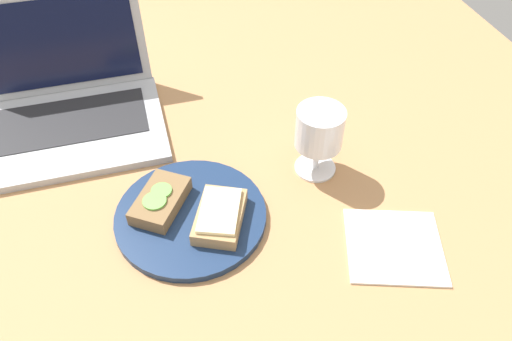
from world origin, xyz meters
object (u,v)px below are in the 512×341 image
object	(u,v)px
wine_glass	(319,132)
plate	(191,216)
sandwich_with_cucumber	(160,200)
sandwich_with_cheese	(220,215)
laptop	(69,101)
napkin	(394,246)

from	to	relation	value
wine_glass	plate	bearing A→B (deg)	-166.98
sandwich_with_cucumber	sandwich_with_cheese	bearing A→B (deg)	-33.64
wine_glass	laptop	world-z (taller)	laptop
plate	sandwich_with_cheese	distance (cm)	5.24
sandwich_with_cheese	laptop	distance (cm)	38.61
plate	wine_glass	world-z (taller)	wine_glass
sandwich_with_cheese	napkin	size ratio (longest dim) A/B	0.87
wine_glass	laptop	size ratio (longest dim) A/B	0.38
sandwich_with_cheese	wine_glass	size ratio (longest dim) A/B	0.99
plate	sandwich_with_cheese	world-z (taller)	sandwich_with_cheese
sandwich_with_cucumber	sandwich_with_cheese	world-z (taller)	same
napkin	sandwich_with_cheese	bearing A→B (deg)	155.92
plate	sandwich_with_cucumber	world-z (taller)	sandwich_with_cucumber
plate	sandwich_with_cucumber	distance (cm)	5.22
sandwich_with_cucumber	napkin	distance (cm)	35.62
sandwich_with_cucumber	wine_glass	distance (cm)	26.96
sandwich_with_cheese	laptop	xyz separation A→B (cm)	(-20.91, 32.42, 1.48)
laptop	napkin	xyz separation A→B (cm)	(44.56, -42.99, -3.84)
sandwich_with_cucumber	sandwich_with_cheese	distance (cm)	9.74
plate	wine_glass	xyz separation A→B (cm)	(22.17, 5.13, 7.60)
wine_glass	sandwich_with_cucumber	bearing A→B (deg)	-174.70
sandwich_with_cheese	wine_glass	world-z (taller)	wine_glass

